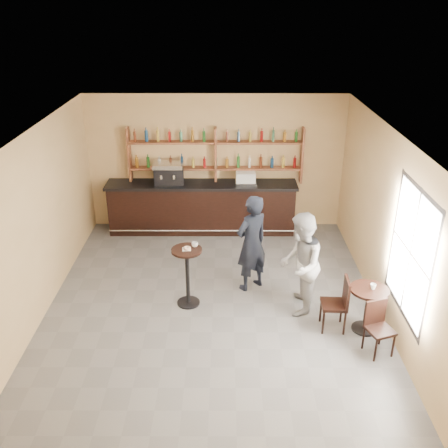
{
  "coord_description": "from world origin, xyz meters",
  "views": [
    {
      "loc": [
        0.22,
        -7.77,
        5.22
      ],
      "look_at": [
        0.2,
        0.8,
        1.25
      ],
      "focal_mm": 40.0,
      "sensor_mm": 36.0,
      "label": 1
    }
  ],
  "objects_px": {
    "pastry_case": "(246,178)",
    "chair_west": "(334,304)",
    "cafe_table": "(367,309)",
    "patron_second": "(300,264)",
    "man_main": "(252,243)",
    "bar_counter": "(202,207)",
    "espresso_machine": "(169,173)",
    "chair_south": "(380,330)",
    "pedestal_table": "(188,277)"
  },
  "relations": [
    {
      "from": "bar_counter",
      "to": "cafe_table",
      "type": "bearing_deg",
      "value": -53.31
    },
    {
      "from": "espresso_machine",
      "to": "pedestal_table",
      "type": "xyz_separation_m",
      "value": [
        0.63,
        -3.15,
        -0.88
      ]
    },
    {
      "from": "chair_west",
      "to": "chair_south",
      "type": "xyz_separation_m",
      "value": [
        0.6,
        -0.65,
        -0.04
      ]
    },
    {
      "from": "man_main",
      "to": "pastry_case",
      "type": "bearing_deg",
      "value": -126.84
    },
    {
      "from": "pedestal_table",
      "to": "man_main",
      "type": "height_order",
      "value": "man_main"
    },
    {
      "from": "pastry_case",
      "to": "chair_west",
      "type": "bearing_deg",
      "value": -75.38
    },
    {
      "from": "cafe_table",
      "to": "pedestal_table",
      "type": "bearing_deg",
      "value": 165.63
    },
    {
      "from": "bar_counter",
      "to": "chair_south",
      "type": "height_order",
      "value": "bar_counter"
    },
    {
      "from": "man_main",
      "to": "cafe_table",
      "type": "relative_size",
      "value": 2.35
    },
    {
      "from": "chair_west",
      "to": "chair_south",
      "type": "distance_m",
      "value": 0.89
    },
    {
      "from": "bar_counter",
      "to": "pedestal_table",
      "type": "bearing_deg",
      "value": -92.27
    },
    {
      "from": "pastry_case",
      "to": "patron_second",
      "type": "distance_m",
      "value": 3.47
    },
    {
      "from": "cafe_table",
      "to": "chair_west",
      "type": "height_order",
      "value": "chair_west"
    },
    {
      "from": "espresso_machine",
      "to": "pastry_case",
      "type": "bearing_deg",
      "value": -6.84
    },
    {
      "from": "espresso_machine",
      "to": "pastry_case",
      "type": "xyz_separation_m",
      "value": [
        1.78,
        0.0,
        -0.1
      ]
    },
    {
      "from": "bar_counter",
      "to": "man_main",
      "type": "relative_size",
      "value": 2.32
    },
    {
      "from": "man_main",
      "to": "patron_second",
      "type": "bearing_deg",
      "value": 99.21
    },
    {
      "from": "pastry_case",
      "to": "pedestal_table",
      "type": "bearing_deg",
      "value": -114.67
    },
    {
      "from": "cafe_table",
      "to": "patron_second",
      "type": "bearing_deg",
      "value": 151.18
    },
    {
      "from": "pastry_case",
      "to": "cafe_table",
      "type": "distance_m",
      "value": 4.47
    },
    {
      "from": "man_main",
      "to": "chair_west",
      "type": "height_order",
      "value": "man_main"
    },
    {
      "from": "cafe_table",
      "to": "patron_second",
      "type": "xyz_separation_m",
      "value": [
        -1.07,
        0.59,
        0.53
      ]
    },
    {
      "from": "man_main",
      "to": "chair_south",
      "type": "height_order",
      "value": "man_main"
    },
    {
      "from": "pastry_case",
      "to": "pedestal_table",
      "type": "height_order",
      "value": "pastry_case"
    },
    {
      "from": "patron_second",
      "to": "espresso_machine",
      "type": "bearing_deg",
      "value": -129.93
    },
    {
      "from": "espresso_machine",
      "to": "man_main",
      "type": "relative_size",
      "value": 0.36
    },
    {
      "from": "chair_west",
      "to": "man_main",
      "type": "bearing_deg",
      "value": -131.46
    },
    {
      "from": "bar_counter",
      "to": "cafe_table",
      "type": "xyz_separation_m",
      "value": [
        2.93,
        -3.94,
        -0.2
      ]
    },
    {
      "from": "man_main",
      "to": "chair_south",
      "type": "xyz_separation_m",
      "value": [
        1.93,
        -1.96,
        -0.51
      ]
    },
    {
      "from": "espresso_machine",
      "to": "chair_south",
      "type": "xyz_separation_m",
      "value": [
        3.74,
        -4.54,
        -1.0
      ]
    },
    {
      "from": "pedestal_table",
      "to": "chair_south",
      "type": "relative_size",
      "value": 1.27
    },
    {
      "from": "man_main",
      "to": "cafe_table",
      "type": "bearing_deg",
      "value": 106.85
    },
    {
      "from": "espresso_machine",
      "to": "man_main",
      "type": "xyz_separation_m",
      "value": [
        1.8,
        -2.58,
        -0.49
      ]
    },
    {
      "from": "espresso_machine",
      "to": "patron_second",
      "type": "xyz_separation_m",
      "value": [
        2.62,
        -3.35,
        -0.51
      ]
    },
    {
      "from": "bar_counter",
      "to": "patron_second",
      "type": "distance_m",
      "value": 3.84
    },
    {
      "from": "pedestal_table",
      "to": "chair_south",
      "type": "height_order",
      "value": "pedestal_table"
    },
    {
      "from": "pastry_case",
      "to": "chair_west",
      "type": "distance_m",
      "value": 4.2
    },
    {
      "from": "bar_counter",
      "to": "pastry_case",
      "type": "relative_size",
      "value": 9.54
    },
    {
      "from": "chair_west",
      "to": "patron_second",
      "type": "height_order",
      "value": "patron_second"
    },
    {
      "from": "espresso_machine",
      "to": "cafe_table",
      "type": "relative_size",
      "value": 0.84
    },
    {
      "from": "bar_counter",
      "to": "cafe_table",
      "type": "relative_size",
      "value": 5.47
    },
    {
      "from": "espresso_machine",
      "to": "pastry_case",
      "type": "height_order",
      "value": "espresso_machine"
    },
    {
      "from": "espresso_machine",
      "to": "man_main",
      "type": "distance_m",
      "value": 3.19
    },
    {
      "from": "bar_counter",
      "to": "chair_south",
      "type": "xyz_separation_m",
      "value": [
        2.98,
        -4.54,
        -0.16
      ]
    },
    {
      "from": "espresso_machine",
      "to": "cafe_table",
      "type": "xyz_separation_m",
      "value": [
        3.69,
        -3.94,
        -1.04
      ]
    },
    {
      "from": "cafe_table",
      "to": "chair_south",
      "type": "height_order",
      "value": "chair_south"
    },
    {
      "from": "bar_counter",
      "to": "chair_south",
      "type": "distance_m",
      "value": 5.43
    },
    {
      "from": "patron_second",
      "to": "man_main",
      "type": "bearing_deg",
      "value": -121.37
    },
    {
      "from": "chair_west",
      "to": "patron_second",
      "type": "xyz_separation_m",
      "value": [
        -0.52,
        0.54,
        0.46
      ]
    },
    {
      "from": "pedestal_table",
      "to": "pastry_case",
      "type": "bearing_deg",
      "value": 69.94
    }
  ]
}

